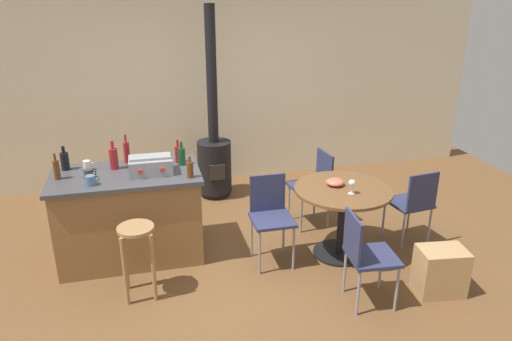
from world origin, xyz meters
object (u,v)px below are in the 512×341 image
bottle_2 (178,154)px  cup_3 (145,159)px  wine_glass (352,183)px  wood_stove (214,154)px  cup_1 (89,174)px  dining_table (342,204)px  folding_chair_right (365,252)px  kitchen_island (130,215)px  serving_bowl (335,182)px  toolbox (151,165)px  folding_chair_left (271,212)px  bottle_6 (127,152)px  cup_0 (87,165)px  bottle_1 (182,156)px  cup_2 (91,180)px  bottle_3 (65,161)px  bottle_4 (57,169)px  folding_chair_far (315,182)px  cardboard_box (440,271)px  bottle_5 (114,158)px  folding_chair_near (413,201)px  wooden_stool (137,247)px  bottle_0 (190,169)px

bottle_2 → cup_3: bearing=169.7°
wine_glass → cup_3: bearing=155.1°
wood_stove → cup_1: bearing=-135.7°
dining_table → wine_glass: 0.32m
folding_chair_right → bottle_2: (-1.41, 1.49, 0.50)m
kitchen_island → serving_bowl: (2.03, -0.40, 0.32)m
toolbox → kitchen_island: bearing=166.9°
folding_chair_left → bottle_6: 1.59m
bottle_2 → cup_0: bearing=-178.8°
bottle_1 → cup_2: 0.93m
bottle_3 → bottle_4: (-0.04, -0.25, 0.00)m
folding_chair_left → toolbox: size_ratio=2.16×
dining_table → folding_chair_far: bearing=91.2°
cup_3 → bottle_1: bearing=-21.8°
folding_chair_far → folding_chair_left: folding_chair_left is taller
bottle_1 → folding_chair_left: bearing=-33.3°
bottle_2 → cardboard_box: 2.75m
folding_chair_far → wood_stove: bearing=132.2°
kitchen_island → wine_glass: kitchen_island is taller
bottle_2 → toolbox: bearing=-138.9°
toolbox → serving_bowl: size_ratio=2.26×
bottle_1 → bottle_5: size_ratio=0.85×
wood_stove → bottle_1: (-0.52, -1.22, 0.43)m
bottle_1 → bottle_3: (-1.13, 0.13, -0.00)m
folding_chair_near → bottle_2: (-2.37, 0.64, 0.51)m
wooden_stool → wine_glass: 2.07m
folding_chair_left → dining_table: bearing=-5.9°
cup_3 → wine_glass: cup_3 is taller
kitchen_island → cup_3: 0.59m
dining_table → bottle_3: (-2.65, 0.73, 0.44)m
wood_stove → cup_1: (-1.41, -1.38, 0.37)m
cup_2 → folding_chair_right: bearing=-25.3°
folding_chair_far → folding_chair_left: (-0.71, -0.66, 0.01)m
bottle_3 → cup_3: size_ratio=2.18×
bottle_1 → serving_bowl: bearing=-19.1°
bottle_2 → cup_2: (-0.83, -0.43, -0.05)m
kitchen_island → folding_chair_near: bearing=-8.9°
bottle_2 → cup_3: (-0.33, 0.06, -0.05)m
folding_chair_near → bottle_0: bottle_0 is taller
folding_chair_far → cup_0: bearing=-178.2°
bottle_3 → folding_chair_near: bearing=-11.3°
bottle_5 → bottle_6: 0.20m
cup_1 → bottle_6: bearing=44.2°
wooden_stool → toolbox: bearing=74.8°
bottle_1 → toolbox: bearing=-152.5°
wooden_stool → bottle_4: bearing=133.8°
dining_table → cup_0: (-2.44, 0.66, 0.40)m
folding_chair_near → serving_bowl: bearing=176.5°
bottle_3 → cup_2: (0.27, -0.48, -0.05)m
cup_1 → cardboard_box: size_ratio=0.27×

